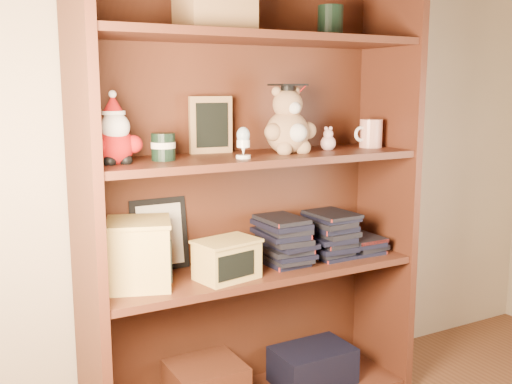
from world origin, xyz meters
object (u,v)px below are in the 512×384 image
(bookcase, at_px, (248,201))
(treats_box, at_px, (139,253))
(grad_teddy_bear, at_px, (289,126))
(teacher_mug, at_px, (370,133))

(bookcase, bearing_deg, treats_box, -173.01)
(grad_teddy_bear, relative_size, teacher_mug, 2.04)
(bookcase, relative_size, treats_box, 6.37)
(grad_teddy_bear, distance_m, teacher_mug, 0.37)
(bookcase, xyz_separation_m, grad_teddy_bear, (0.13, -0.06, 0.26))
(bookcase, distance_m, grad_teddy_bear, 0.30)
(treats_box, bearing_deg, bookcase, 6.99)
(grad_teddy_bear, height_order, teacher_mug, grad_teddy_bear)
(bookcase, bearing_deg, grad_teddy_bear, -24.38)
(teacher_mug, relative_size, treats_box, 0.48)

